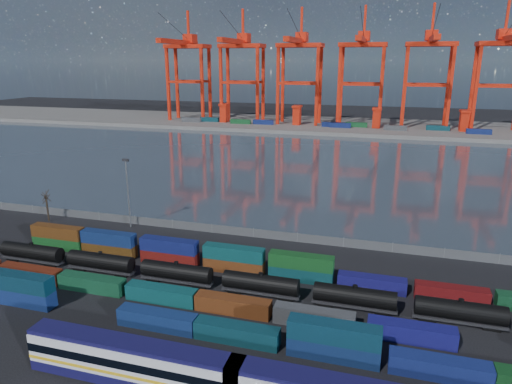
# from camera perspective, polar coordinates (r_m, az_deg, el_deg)

# --- Properties ---
(ground) EXTENTS (700.00, 700.00, 0.00)m
(ground) POSITION_cam_1_polar(r_m,az_deg,el_deg) (79.14, -6.29, -12.85)
(ground) COLOR black
(ground) RESTS_ON ground
(harbor_water) EXTENTS (700.00, 700.00, 0.00)m
(harbor_water) POSITION_cam_1_polar(r_m,az_deg,el_deg) (175.06, 6.94, 3.40)
(harbor_water) COLOR #313B47
(harbor_water) RESTS_ON ground
(far_quay) EXTENTS (700.00, 70.00, 2.00)m
(far_quay) POSITION_cam_1_polar(r_m,az_deg,el_deg) (277.50, 10.64, 8.15)
(far_quay) COLOR #514F4C
(far_quay) RESTS_ON ground
(distant_mountains) EXTENTS (2470.00, 1100.00, 520.00)m
(distant_mountains) POSITION_cam_1_polar(r_m,az_deg,el_deg) (1673.93, 18.84, 21.58)
(distant_mountains) COLOR #1E2630
(distant_mountains) RESTS_ON ground
(container_row_south) EXTENTS (139.58, 2.49, 5.30)m
(container_row_south) POSITION_cam_1_polar(r_m,az_deg,el_deg) (74.34, -16.99, -13.73)
(container_row_south) COLOR #414547
(container_row_south) RESTS_ON ground
(container_row_mid) EXTENTS (142.13, 2.46, 2.63)m
(container_row_mid) POSITION_cam_1_polar(r_m,az_deg,el_deg) (80.89, -15.42, -11.65)
(container_row_mid) COLOR #37393B
(container_row_mid) RESTS_ON ground
(container_row_north) EXTENTS (127.22, 2.36, 5.02)m
(container_row_north) POSITION_cam_1_polar(r_m,az_deg,el_deg) (88.26, -6.52, -8.10)
(container_row_north) COLOR navy
(container_row_north) RESTS_ON ground
(tanker_string) EXTENTS (106.39, 2.88, 4.12)m
(tanker_string) POSITION_cam_1_polar(r_m,az_deg,el_deg) (78.14, 0.59, -11.43)
(tanker_string) COLOR black
(tanker_string) RESTS_ON ground
(waterfront_fence) EXTENTS (160.12, 0.12, 2.20)m
(waterfront_fence) POSITION_cam_1_polar(r_m,az_deg,el_deg) (102.63, -0.32, -5.13)
(waterfront_fence) COLOR #595B5E
(waterfront_fence) RESTS_ON ground
(bare_tree) EXTENTS (2.09, 2.02, 8.00)m
(bare_tree) POSITION_cam_1_polar(r_m,az_deg,el_deg) (122.72, -24.66, -1.59)
(bare_tree) COLOR black
(bare_tree) RESTS_ON ground
(yard_light_mast) EXTENTS (1.60, 0.40, 16.60)m
(yard_light_mast) POSITION_cam_1_polar(r_m,az_deg,el_deg) (110.33, -15.73, 0.31)
(yard_light_mast) COLOR slate
(yard_light_mast) RESTS_ON ground
(gantry_cranes) EXTENTS (200.81, 49.56, 67.12)m
(gantry_cranes) POSITION_cam_1_polar(r_m,az_deg,el_deg) (269.14, 9.28, 16.55)
(gantry_cranes) COLOR red
(gantry_cranes) RESTS_ON ground
(quay_containers) EXTENTS (172.58, 10.99, 2.60)m
(quay_containers) POSITION_cam_1_polar(r_m,az_deg,el_deg) (264.24, 7.93, 8.38)
(quay_containers) COLOR navy
(quay_containers) RESTS_ON far_quay
(straddle_carriers) EXTENTS (140.00, 7.00, 11.10)m
(straddle_carriers) POSITION_cam_1_polar(r_m,az_deg,el_deg) (267.05, 9.94, 9.36)
(straddle_carriers) COLOR red
(straddle_carriers) RESTS_ON far_quay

